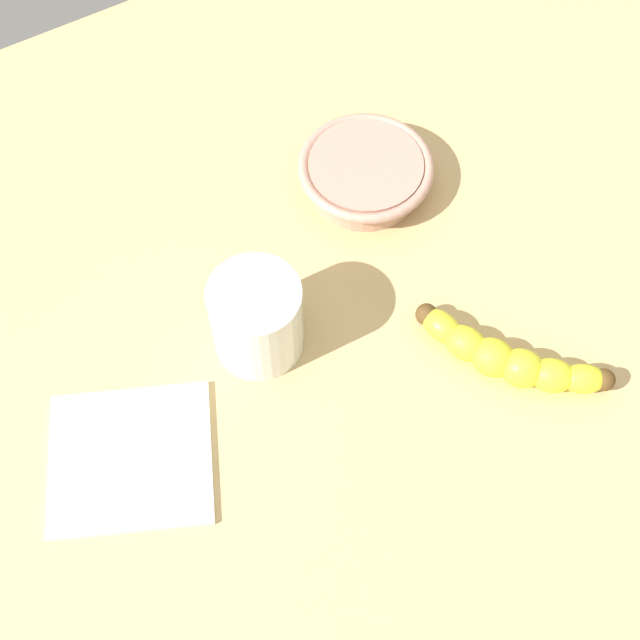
{
  "coord_description": "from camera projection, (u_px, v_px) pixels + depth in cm",
  "views": [
    {
      "loc": [
        -21.01,
        -27.31,
        79.67
      ],
      "look_at": [
        -0.72,
        7.77,
        5.0
      ],
      "focal_mm": 49.04,
      "sensor_mm": 36.0,
      "label": 1
    }
  ],
  "objects": [
    {
      "name": "ceramic_bowl",
      "position": [
        365.0,
        172.0,
        0.93
      ],
      "size": [
        14.54,
        14.54,
        3.83
      ],
      "color": "tan",
      "rests_on": "wooden_tabletop"
    },
    {
      "name": "wooden_tabletop",
      "position": [
        366.0,
        395.0,
        0.85
      ],
      "size": [
        120.0,
        120.0,
        3.0
      ],
      "primitive_type": "cube",
      "color": "tan",
      "rests_on": "ground"
    },
    {
      "name": "smoothie_glass",
      "position": [
        257.0,
        320.0,
        0.82
      ],
      "size": [
        8.76,
        8.76,
        9.41
      ],
      "color": "silver",
      "rests_on": "wooden_tabletop"
    },
    {
      "name": "folded_napkin",
      "position": [
        131.0,
        458.0,
        0.8
      ],
      "size": [
        19.16,
        18.59,
        0.6
      ],
      "primitive_type": "cube",
      "rotation": [
        0.0,
        0.0,
        -0.42
      ],
      "color": "white",
      "rests_on": "wooden_tabletop"
    },
    {
      "name": "banana",
      "position": [
        509.0,
        358.0,
        0.83
      ],
      "size": [
        13.07,
        16.63,
        3.75
      ],
      "rotation": [
        0.0,
        0.0,
        5.35
      ],
      "color": "yellow",
      "rests_on": "wooden_tabletop"
    }
  ]
}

